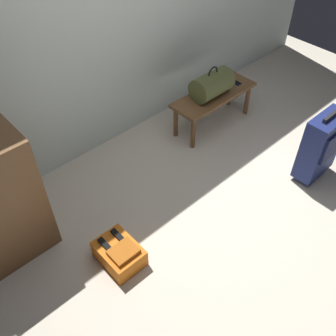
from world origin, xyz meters
TOP-DOWN VIEW (x-y plane):
  - ground_plane at (0.00, 0.00)m, footprint 6.60×6.60m
  - back_wall at (0.00, 1.60)m, footprint 6.00×0.10m
  - bench at (0.77, 0.99)m, footprint 1.00×0.36m
  - duffel_bag_olive at (0.72, 0.99)m, footprint 0.44×0.26m
  - cell_phone at (1.10, 0.99)m, footprint 0.07×0.14m
  - suitcase_upright_navy at (0.90, -0.22)m, footprint 0.43×0.23m
  - backpack_orange at (-1.08, 0.28)m, footprint 0.28×0.38m

SIDE VIEW (x-z plane):
  - ground_plane at x=0.00m, z-range 0.00..0.00m
  - backpack_orange at x=-1.08m, z-range -0.01..0.20m
  - bench at x=0.77m, z-range 0.14..0.55m
  - suitcase_upright_navy at x=0.90m, z-range 0.01..0.74m
  - cell_phone at x=1.10m, z-range 0.41..0.42m
  - duffel_bag_olive at x=0.72m, z-range 0.37..0.71m
  - back_wall at x=0.00m, z-range 0.00..2.80m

